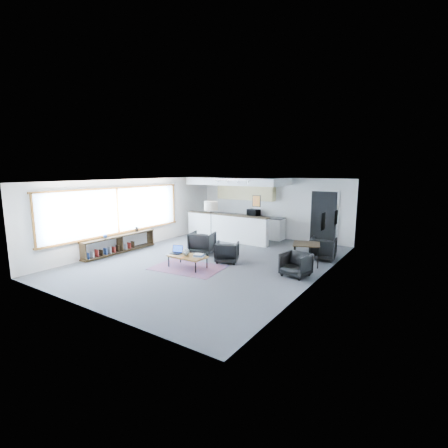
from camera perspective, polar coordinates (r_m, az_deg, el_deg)
The scene contains 21 objects.
room at distance 10.43m, azimuth -2.30°, elevation 0.47°, with size 7.02×9.02×2.62m.
window at distance 12.16m, azimuth -18.21°, elevation 2.04°, with size 0.10×5.95×1.66m.
console at distance 12.14m, azimuth -18.00°, elevation -3.38°, with size 0.35×3.00×0.80m.
kitchenette at distance 14.14m, azimuth 2.60°, elevation 3.19°, with size 4.20×1.96×2.60m.
doorway at distance 13.43m, azimuth 17.10°, elevation 1.13°, with size 1.10×0.12×2.15m.
track_light at distance 12.46m, azimuth 1.44°, elevation 7.64°, with size 1.60×0.07×0.15m.
wall_art_lower at distance 9.21m, azimuth 16.98°, elevation 0.42°, with size 0.03×0.38×0.48m.
wall_art_upper at distance 10.46m, azimuth 19.04°, elevation 1.09°, with size 0.03×0.34×0.44m.
kilim_rug at distance 10.00m, azimuth -6.39°, elevation -7.61°, with size 2.25×1.68×0.01m.
coffee_table at distance 9.90m, azimuth -6.43°, elevation -5.72°, with size 1.16×0.64×0.38m.
laptop at distance 10.21m, azimuth -8.28°, elevation -4.72°, with size 0.39×0.35×0.24m.
ceramic_pot at distance 9.87m, azimuth -6.70°, elevation -4.93°, with size 0.22×0.22×0.22m.
book_stack at distance 9.72m, azimuth -4.43°, elevation -5.53°, with size 0.36×0.32×0.10m.
coaster at distance 9.67m, azimuth -7.35°, elevation -5.91°, with size 0.12×0.12×0.01m.
armchair_left at distance 11.58m, azimuth -3.85°, elevation -3.09°, with size 0.81×0.76×0.83m, color black.
armchair_right at distance 10.43m, azimuth 0.53°, elevation -4.78°, with size 0.71×0.66×0.73m, color black.
floor_lamp at distance 12.15m, azimuth -2.32°, elevation 2.93°, with size 0.54×0.54×1.78m.
dining_table at distance 10.44m, azimuth 14.30°, elevation -3.64°, with size 1.01×1.01×0.68m.
dining_chair_near at distance 9.33m, azimuth 12.50°, elevation -7.09°, with size 0.60×0.57×0.62m, color black.
dining_chair_far at distance 11.24m, azimuth 17.01°, elevation -4.27°, with size 0.66×0.62×0.68m, color black.
microwave at distance 14.31m, azimuth 5.20°, elevation 2.15°, with size 0.52×0.29×0.35m, color black.
Camera 1 is at (6.05, -8.33, 2.95)m, focal length 26.00 mm.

